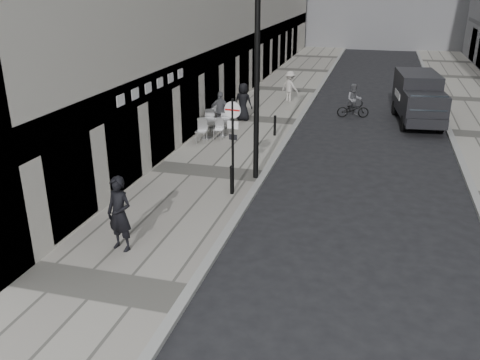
% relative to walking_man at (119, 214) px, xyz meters
% --- Properties ---
extents(sidewalk, '(4.00, 60.00, 0.12)m').
position_rel_walking_man_xyz_m(sidewalk, '(0.31, 13.64, -1.04)').
color(sidewalk, gray).
rests_on(sidewalk, ground).
extents(walking_man, '(0.81, 0.62, 1.97)m').
position_rel_walking_man_xyz_m(walking_man, '(0.00, 0.00, 0.00)').
color(walking_man, black).
rests_on(walking_man, sidewalk).
extents(sign_post, '(0.53, 0.12, 3.09)m').
position_rel_walking_man_xyz_m(sign_post, '(1.71, 4.35, 1.00)').
color(sign_post, black).
rests_on(sign_post, sidewalk).
extents(lamppost, '(0.32, 0.32, 7.09)m').
position_rel_walking_man_xyz_m(lamppost, '(2.11, 5.83, 2.96)').
color(lamppost, black).
rests_on(lamppost, sidewalk).
extents(bollard_near, '(0.12, 0.12, 0.90)m').
position_rel_walking_man_xyz_m(bollard_near, '(1.71, 4.21, -0.53)').
color(bollard_near, black).
rests_on(bollard_near, sidewalk).
extents(bollard_far, '(0.11, 0.11, 0.85)m').
position_rel_walking_man_xyz_m(bollard_far, '(1.71, 11.07, -0.56)').
color(bollard_far, black).
rests_on(bollard_far, sidewalk).
extents(panel_van, '(2.39, 5.15, 2.34)m').
position_rel_walking_man_xyz_m(panel_van, '(7.87, 15.51, 0.21)').
color(panel_van, black).
rests_on(panel_van, ground).
extents(cyclist, '(1.67, 0.85, 1.71)m').
position_rel_walking_man_xyz_m(cyclist, '(4.82, 15.68, -0.44)').
color(cyclist, black).
rests_on(cyclist, ground).
extents(pedestrian_a, '(1.05, 0.51, 1.74)m').
position_rel_walking_man_xyz_m(pedestrian_a, '(-0.89, 11.42, -0.12)').
color(pedestrian_a, '#57575C').
rests_on(pedestrian_a, sidewalk).
extents(pedestrian_b, '(1.29, 1.12, 1.74)m').
position_rel_walking_man_xyz_m(pedestrian_b, '(1.17, 17.82, -0.12)').
color(pedestrian_b, beige).
rests_on(pedestrian_b, sidewalk).
extents(pedestrian_c, '(0.97, 0.71, 1.82)m').
position_rel_walking_man_xyz_m(pedestrian_c, '(-0.32, 13.23, -0.07)').
color(pedestrian_c, black).
rests_on(pedestrian_c, sidewalk).
extents(cafe_table_near, '(0.72, 1.62, 0.92)m').
position_rel_walking_man_xyz_m(cafe_table_near, '(-0.49, 10.36, -0.52)').
color(cafe_table_near, silver).
rests_on(cafe_table_near, sidewalk).
extents(cafe_table_mid, '(0.79, 1.78, 1.02)m').
position_rel_walking_man_xyz_m(cafe_table_mid, '(-1.06, 9.82, -0.47)').
color(cafe_table_mid, silver).
rests_on(cafe_table_mid, sidewalk).
extents(cafe_table_far, '(0.77, 1.74, 0.99)m').
position_rel_walking_man_xyz_m(cafe_table_far, '(-1.29, 11.50, -0.48)').
color(cafe_table_far, '#AEAFB1').
rests_on(cafe_table_far, sidewalk).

